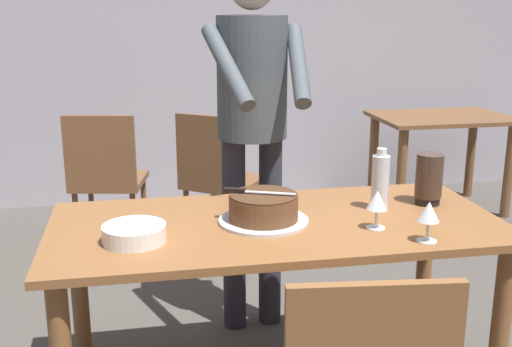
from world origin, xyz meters
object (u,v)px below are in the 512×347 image
at_px(background_chair_2, 219,175).
at_px(hurricane_lamp, 429,179).
at_px(cake_knife, 245,191).
at_px(plate_stack, 134,233).
at_px(wine_glass_near, 429,213).
at_px(main_dining_table, 277,249).
at_px(wine_glass_far, 377,201).
at_px(water_bottle, 380,182).
at_px(background_chair_0, 106,175).
at_px(cake_on_platter, 263,209).
at_px(person_cutting_cake, 253,111).
at_px(background_table, 441,137).

bearing_deg(background_chair_2, hurricane_lamp, -66.69).
relative_size(cake_knife, plate_stack, 1.18).
height_order(wine_glass_near, hurricane_lamp, hurricane_lamp).
bearing_deg(main_dining_table, wine_glass_far, -23.05).
height_order(cake_knife, water_bottle, water_bottle).
distance_m(water_bottle, background_chair_2, 1.69).
relative_size(main_dining_table, wine_glass_far, 11.81).
xyz_separation_m(hurricane_lamp, background_chair_2, (-0.67, 1.55, -0.37)).
height_order(main_dining_table, cake_knife, cake_knife).
bearing_deg(cake_knife, background_chair_0, 108.78).
distance_m(hurricane_lamp, background_chair_0, 2.21).
relative_size(hurricane_lamp, background_chair_0, 0.23).
xyz_separation_m(cake_on_platter, hurricane_lamp, (0.71, 0.10, 0.06)).
xyz_separation_m(person_cutting_cake, background_chair_0, (-0.74, 1.19, -0.58)).
relative_size(main_dining_table, background_chair_2, 1.89).
relative_size(background_table, background_chair_2, 1.11).
bearing_deg(main_dining_table, person_cutting_cake, 88.33).
xyz_separation_m(plate_stack, hurricane_lamp, (1.19, 0.21, 0.08)).
relative_size(wine_glass_far, person_cutting_cake, 0.08).
distance_m(wine_glass_near, background_chair_2, 2.04).
height_order(water_bottle, background_chair_2, water_bottle).
xyz_separation_m(cake_knife, person_cutting_cake, (0.14, 0.57, 0.21)).
relative_size(water_bottle, background_chair_0, 0.28).
distance_m(water_bottle, background_chair_0, 2.11).
distance_m(plate_stack, background_chair_2, 1.86).
relative_size(cake_knife, background_chair_0, 0.29).
distance_m(wine_glass_near, hurricane_lamp, 0.44).
bearing_deg(background_table, plate_stack, -135.41).
bearing_deg(water_bottle, cake_on_platter, -172.63).
distance_m(background_chair_0, background_chair_2, 0.72).
bearing_deg(wine_glass_far, main_dining_table, 156.95).
bearing_deg(wine_glass_far, person_cutting_cake, 113.28).
distance_m(wine_glass_near, background_table, 2.78).
bearing_deg(cake_on_platter, background_chair_2, 88.61).
bearing_deg(background_chair_0, person_cutting_cake, -58.27).
relative_size(main_dining_table, cake_knife, 6.57).
bearing_deg(background_table, cake_on_platter, -130.25).
bearing_deg(wine_glass_near, cake_knife, 150.46).
bearing_deg(background_chair_2, person_cutting_cake, -88.37).
bearing_deg(background_chair_0, hurricane_lamp, -50.96).
xyz_separation_m(wine_glass_far, water_bottle, (0.09, 0.21, 0.01)).
relative_size(hurricane_lamp, background_chair_2, 0.23).
xyz_separation_m(main_dining_table, plate_stack, (-0.53, -0.12, 0.14)).
distance_m(cake_on_platter, water_bottle, 0.49).
xyz_separation_m(cake_knife, wine_glass_far, (0.46, -0.17, -0.01)).
relative_size(cake_on_platter, wine_glass_near, 2.36).
xyz_separation_m(cake_knife, hurricane_lamp, (0.77, 0.07, -0.01)).
distance_m(cake_on_platter, hurricane_lamp, 0.72).
height_order(person_cutting_cake, background_chair_0, person_cutting_cake).
height_order(main_dining_table, plate_stack, plate_stack).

